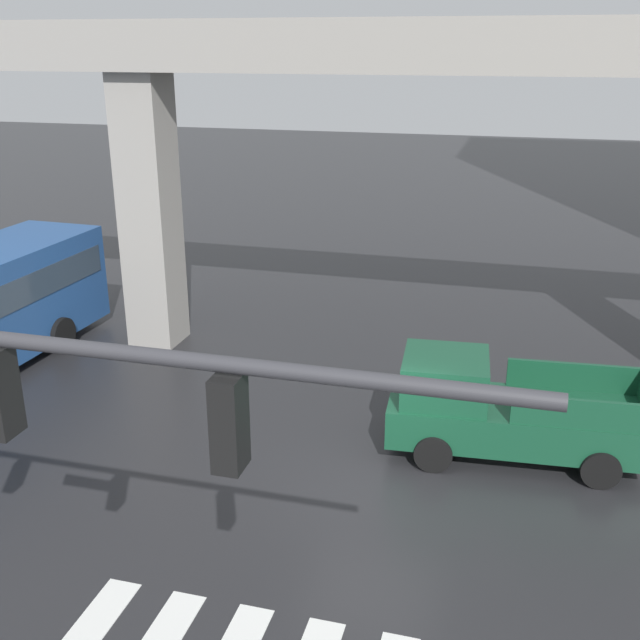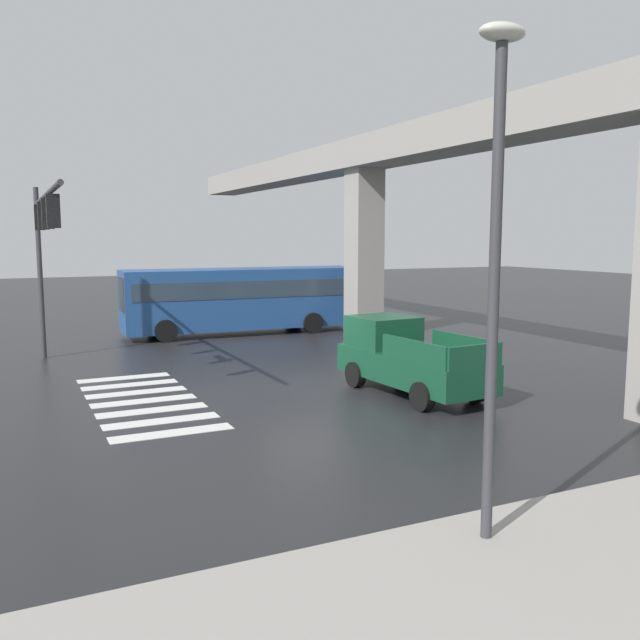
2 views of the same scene
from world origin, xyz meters
name	(u,v)px [view 1 (image 1 of 2)]	position (x,y,z in m)	size (l,w,h in m)	color
ground_plane	(373,496)	(0.00, 0.00, 0.00)	(120.00, 120.00, 0.00)	#232326
elevated_overpass	(434,78)	(0.00, 6.21, 7.25)	(56.56, 1.89, 8.54)	#9E9991
pickup_truck	(500,410)	(2.16, 2.24, 0.99)	(5.23, 2.37, 2.08)	#14472D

